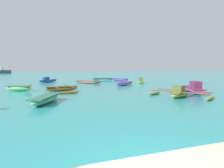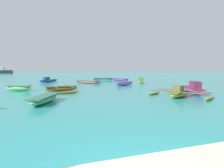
{
  "view_description": "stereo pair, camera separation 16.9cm",
  "coord_description": "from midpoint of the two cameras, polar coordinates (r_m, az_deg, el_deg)",
  "views": [
    {
      "loc": [
        -2.08,
        -2.76,
        2.04
      ],
      "look_at": [
        5.43,
        18.12,
        0.25
      ],
      "focal_mm": 32.0,
      "sensor_mm": 36.0,
      "label": 1
    },
    {
      "loc": [
        -1.92,
        -2.82,
        2.04
      ],
      "look_at": [
        5.43,
        18.12,
        0.25
      ],
      "focal_mm": 32.0,
      "sensor_mm": 36.0,
      "label": 2
    }
  ],
  "objects": [
    {
      "name": "moored_boat_9",
      "position": [
        12.28,
        -18.87,
        -4.06
      ],
      "size": [
        2.08,
        3.41,
        0.43
      ],
      "rotation": [
        0.0,
        0.0,
        1.17
      ],
      "color": "#47B481",
      "rests_on": "ground_plane"
    },
    {
      "name": "moored_boat_0",
      "position": [
        14.72,
        18.52,
        -2.53
      ],
      "size": [
        3.55,
        4.47,
        0.82
      ],
      "rotation": [
        0.0,
        0.0,
        0.51
      ],
      "color": "olive",
      "rests_on": "ground_plane"
    },
    {
      "name": "moored_boat_10",
      "position": [
        27.06,
        7.95,
        0.83
      ],
      "size": [
        1.35,
        2.29,
        0.79
      ],
      "rotation": [
        0.0,
        0.0,
        1.22
      ],
      "color": "#9DD25D",
      "rests_on": "ground_plane"
    },
    {
      "name": "moored_boat_7",
      "position": [
        30.79,
        2.21,
        1.24
      ],
      "size": [
        2.0,
        2.77,
        0.42
      ],
      "rotation": [
        0.0,
        0.0,
        -1.03
      ],
      "color": "#5C49B3",
      "rests_on": "ground_plane"
    },
    {
      "name": "moored_boat_1",
      "position": [
        23.35,
        3.3,
        0.13
      ],
      "size": [
        3.02,
        2.14,
        0.39
      ],
      "rotation": [
        0.0,
        0.0,
        0.54
      ],
      "color": "#BB73D5",
      "rests_on": "ground_plane"
    },
    {
      "name": "moored_boat_4",
      "position": [
        29.89,
        -18.03,
        0.99
      ],
      "size": [
        2.78,
        2.83,
        0.77
      ],
      "rotation": [
        0.0,
        0.0,
        0.8
      ],
      "color": "blue",
      "rests_on": "ground_plane"
    },
    {
      "name": "moored_boat_8",
      "position": [
        18.17,
        -14.43,
        -1.25
      ],
      "size": [
        2.94,
        4.57,
        0.49
      ],
      "rotation": [
        0.0,
        0.0,
        0.12
      ],
      "color": "#966323",
      "rests_on": "ground_plane"
    },
    {
      "name": "moored_boat_3",
      "position": [
        19.45,
        -25.27,
        -1.04
      ],
      "size": [
        2.33,
        1.44,
        0.5
      ],
      "rotation": [
        0.0,
        0.0,
        -0.39
      ],
      "color": "#6DC873",
      "rests_on": "ground_plane"
    },
    {
      "name": "moored_boat_2",
      "position": [
        31.84,
        -2.88,
        1.34
      ],
      "size": [
        3.57,
        3.14,
        0.49
      ],
      "rotation": [
        0.0,
        0.0,
        -0.0
      ],
      "color": "#5DAFA9",
      "rests_on": "ground_plane"
    },
    {
      "name": "moored_boat_6",
      "position": [
        26.62,
        -7.09,
        0.61
      ],
      "size": [
        3.17,
        3.59,
        0.35
      ],
      "rotation": [
        0.0,
        0.0,
        -0.88
      ],
      "color": "#BB7063",
      "rests_on": "ground_plane"
    },
    {
      "name": "moored_boat_5",
      "position": [
        17.3,
        22.04,
        -1.33
      ],
      "size": [
        2.28,
        4.03,
        0.99
      ],
      "rotation": [
        0.0,
        0.0,
        1.16
      ],
      "color": "#AE2E77",
      "rests_on": "ground_plane"
    }
  ]
}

